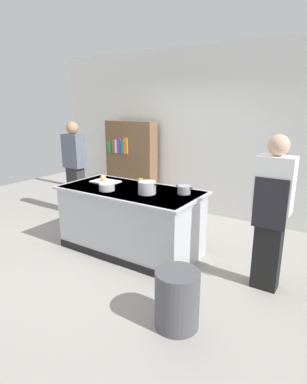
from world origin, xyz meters
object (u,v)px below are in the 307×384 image
Objects in this scene: stock_pot at (147,188)px; mixing_bowl at (107,187)px; person_chef at (272,211)px; bookshelf at (131,163)px; juice_cup at (141,182)px; onion at (103,178)px; trash_bin at (177,299)px; sauce_pan at (184,190)px; person_guest at (75,167)px.

mixing_bowl is (-0.54, -0.16, -0.03)m from stock_pot.
person_chef reaches higher than mixing_bowl.
juice_cup is at bearing -49.30° from bookshelf.
onion is 0.16× the size of trash_bin.
person_chef is at bearing 64.90° from trash_bin.
bookshelf reaches higher than onion.
sauce_pan reaches higher than trash_bin.
juice_cup is at bearing 136.50° from stock_pot.
person_chef reaches higher than juice_cup.
person_chef reaches higher than sauce_pan.
bookshelf is at bearing 133.05° from trash_bin.
person_guest is 1.20m from bookshelf.
onion is at bearing -176.53° from sauce_pan.
onion is at bearing 57.87° from person_guest.
trash_bin is at bearing -64.31° from sauce_pan.
person_chef is (0.52, 1.11, 0.64)m from trash_bin.
juice_cup is (-0.71, 0.04, -0.00)m from sauce_pan.
stock_pot is 0.17× the size of person_guest.
mixing_bowl is 1.86m from trash_bin.
person_guest is (-2.11, 0.75, -0.07)m from stock_pot.
stock_pot is at bearing 135.46° from trash_bin.
person_guest is at bearing 168.89° from sauce_pan.
juice_cup is 1.86m from person_guest.
stock_pot is at bearing 16.24° from mixing_bowl.
bookshelf is at bearing 51.20° from person_chef.
stock_pot is at bearing 63.72° from person_guest.
sauce_pan is 2.56m from person_guest.
person_guest reaches higher than sauce_pan.
juice_cup is 0.06× the size of person_guest.
person_guest is (-1.20, 0.57, -0.05)m from onion.
sauce_pan is 0.14× the size of person_guest.
mixing_bowl is 0.12× the size of person_chef.
onion is at bearing -168.74° from juice_cup.
stock_pot is 0.17× the size of person_chef.
juice_cup is 0.18× the size of trash_bin.
trash_bin is at bearing 54.18° from person_guest.
person_chef reaches higher than stock_pot.
sauce_pan is at bearing 3.47° from onion.
bookshelf is (-3.17, 1.73, -0.06)m from person_chef.
sauce_pan is at bearing 32.78° from stock_pot.
sauce_pan is 2.33× the size of juice_cup.
sauce_pan is 1.03m from mixing_bowl.
mixing_bowl is 2.08× the size of juice_cup.
onion reaches higher than mixing_bowl.
stock_pot is 0.43m from juice_cup.
person_guest is at bearing 165.84° from juice_cup.
bookshelf is (-2.06, 1.61, -0.10)m from sauce_pan.
juice_cup reaches higher than mixing_bowl.
juice_cup is 0.06× the size of person_chef.
sauce_pan is at bearing 72.17° from person_guest.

